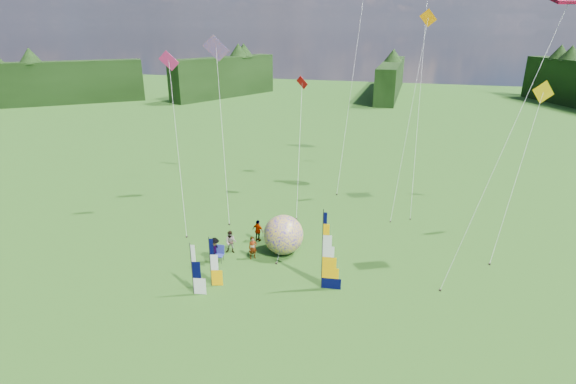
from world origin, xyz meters
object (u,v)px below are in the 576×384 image
(spectator_c, at_px, (215,250))
(kite_whale, at_px, (421,87))
(side_banner_left, at_px, (210,262))
(feather_banner_main, at_px, (322,251))
(spectator_a, at_px, (253,248))
(spectator_d, at_px, (258,231))
(camp_chair, at_px, (219,254))
(spectator_b, at_px, (231,242))
(side_banner_far, at_px, (192,270))
(bol_inflatable, at_px, (283,235))

(spectator_c, xyz_separation_m, kite_whale, (12.37, 16.70, 9.18))
(kite_whale, bearing_deg, side_banner_left, -138.94)
(side_banner_left, relative_size, kite_whale, 0.16)
(feather_banner_main, height_order, kite_whale, kite_whale)
(spectator_a, xyz_separation_m, spectator_d, (-0.54, 2.64, 0.02))
(spectator_c, relative_size, camp_chair, 1.58)
(side_banner_left, height_order, spectator_b, side_banner_left)
(side_banner_left, distance_m, spectator_d, 6.66)
(feather_banner_main, distance_m, spectator_c, 7.85)
(side_banner_left, bearing_deg, spectator_b, 81.17)
(feather_banner_main, distance_m, camp_chair, 7.73)
(side_banner_left, xyz_separation_m, spectator_c, (-1.01, 2.78, -0.72))
(side_banner_left, bearing_deg, side_banner_far, -134.76)
(feather_banner_main, height_order, side_banner_far, feather_banner_main)
(spectator_a, height_order, camp_chair, spectator_a)
(feather_banner_main, bearing_deg, camp_chair, 164.08)
(feather_banner_main, distance_m, kite_whale, 20.00)
(camp_chair, bearing_deg, feather_banner_main, -14.38)
(feather_banner_main, relative_size, bol_inflatable, 1.80)
(side_banner_far, xyz_separation_m, spectator_a, (1.92, 5.06, -0.82))
(side_banner_far, distance_m, bol_inflatable, 7.44)
(feather_banner_main, height_order, spectator_b, feather_banner_main)
(spectator_d, bearing_deg, camp_chair, 85.81)
(bol_inflatable, bearing_deg, kite_whale, 59.65)
(spectator_d, height_order, kite_whale, kite_whale)
(bol_inflatable, relative_size, kite_whale, 0.14)
(feather_banner_main, distance_m, side_banner_far, 7.77)
(spectator_c, relative_size, spectator_d, 1.07)
(spectator_a, bearing_deg, feather_banner_main, -62.24)
(feather_banner_main, xyz_separation_m, side_banner_far, (-7.22, -2.72, -0.88))
(spectator_b, bearing_deg, spectator_c, -117.55)
(camp_chair, xyz_separation_m, kite_whale, (12.15, 16.60, 9.51))
(feather_banner_main, xyz_separation_m, bol_inflatable, (-3.51, 3.72, -1.12))
(spectator_d, bearing_deg, feather_banner_main, 157.79)
(spectator_a, height_order, kite_whale, kite_whale)
(spectator_a, relative_size, camp_chair, 1.45)
(bol_inflatable, xyz_separation_m, camp_chair, (-3.86, -2.43, -0.83))
(feather_banner_main, distance_m, spectator_b, 7.76)
(side_banner_far, bearing_deg, side_banner_left, 50.92)
(side_banner_far, height_order, spectator_b, side_banner_far)
(bol_inflatable, height_order, spectator_a, bol_inflatable)
(spectator_c, bearing_deg, spectator_a, -48.28)
(spectator_b, relative_size, spectator_c, 0.93)
(bol_inflatable, bearing_deg, spectator_b, -164.15)
(feather_banner_main, distance_m, spectator_d, 7.86)
(feather_banner_main, xyz_separation_m, spectator_a, (-5.30, 2.34, -1.70))
(spectator_d, bearing_deg, spectator_b, 79.78)
(spectator_a, distance_m, spectator_b, 1.81)
(side_banner_left, relative_size, spectator_d, 1.93)
(spectator_c, bearing_deg, side_banner_far, -159.63)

